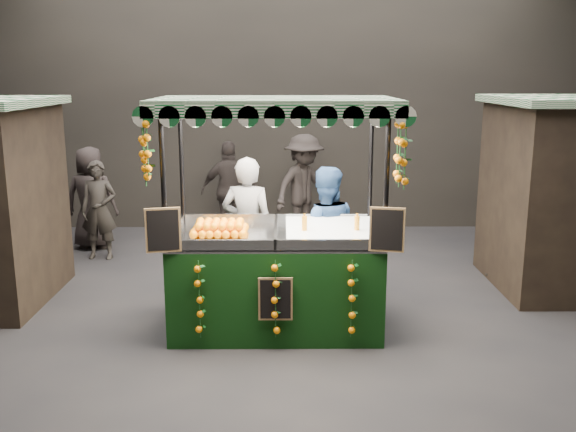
{
  "coord_description": "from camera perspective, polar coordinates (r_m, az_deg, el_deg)",
  "views": [
    {
      "loc": [
        0.06,
        -6.99,
        2.91
      ],
      "look_at": [
        0.12,
        0.6,
        1.2
      ],
      "focal_mm": 39.96,
      "sensor_mm": 36.0,
      "label": 1
    }
  ],
  "objects": [
    {
      "name": "ground",
      "position": [
        7.57,
        -0.85,
        -9.93
      ],
      "size": [
        12.0,
        12.0,
        0.0
      ],
      "primitive_type": "plane",
      "color": "black",
      "rests_on": "ground"
    },
    {
      "name": "market_hall",
      "position": [
        7.01,
        -0.95,
        16.52
      ],
      "size": [
        12.1,
        10.1,
        5.05
      ],
      "color": "black",
      "rests_on": "ground"
    },
    {
      "name": "juice_stall",
      "position": [
        7.31,
        -0.97,
        -3.97
      ],
      "size": [
        2.73,
        1.6,
        2.64
      ],
      "color": "black",
      "rests_on": "ground"
    },
    {
      "name": "vendor_grey",
      "position": [
        8.31,
        -3.61,
        -1.11
      ],
      "size": [
        0.76,
        0.57,
        1.87
      ],
      "rotation": [
        0.0,
        0.0,
        2.95
      ],
      "color": "gray",
      "rests_on": "ground"
    },
    {
      "name": "vendor_blue",
      "position": [
        8.13,
        3.27,
        -1.77
      ],
      "size": [
        0.87,
        0.68,
        1.77
      ],
      "rotation": [
        0.0,
        0.0,
        3.16
      ],
      "color": "navy",
      "rests_on": "ground"
    },
    {
      "name": "shopper_0",
      "position": [
        10.53,
        -16.48,
        0.51
      ],
      "size": [
        0.59,
        0.4,
        1.57
      ],
      "rotation": [
        0.0,
        0.0,
        -0.04
      ],
      "color": "#2A2622",
      "rests_on": "ground"
    },
    {
      "name": "shopper_1",
      "position": [
        9.63,
        19.78,
        -0.55
      ],
      "size": [
        0.91,
        0.77,
        1.67
      ],
      "rotation": [
        0.0,
        0.0,
        -0.18
      ],
      "color": "#2C2824",
      "rests_on": "ground"
    },
    {
      "name": "shopper_2",
      "position": [
        11.37,
        -5.18,
        2.29
      ],
      "size": [
        1.03,
        0.45,
        1.74
      ],
      "rotation": [
        0.0,
        0.0,
        3.17
      ],
      "color": "#2E2826",
      "rests_on": "ground"
    },
    {
      "name": "shopper_3",
      "position": [
        11.24,
        1.42,
        2.54
      ],
      "size": [
        1.38,
        1.28,
        1.87
      ],
      "rotation": [
        0.0,
        0.0,
        0.65
      ],
      "color": "#2B2523",
      "rests_on": "ground"
    },
    {
      "name": "shopper_4",
      "position": [
        11.2,
        -17.11,
        1.56
      ],
      "size": [
        0.86,
        0.58,
        1.72
      ],
      "rotation": [
        0.0,
        0.0,
        3.11
      ],
      "color": "#282221",
      "rests_on": "ground"
    },
    {
      "name": "shopper_5",
      "position": [
        10.98,
        23.44,
        0.83
      ],
      "size": [
        1.37,
        1.56,
        1.71
      ],
      "rotation": [
        0.0,
        0.0,
        2.23
      ],
      "color": "#2D2924",
      "rests_on": "ground"
    }
  ]
}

